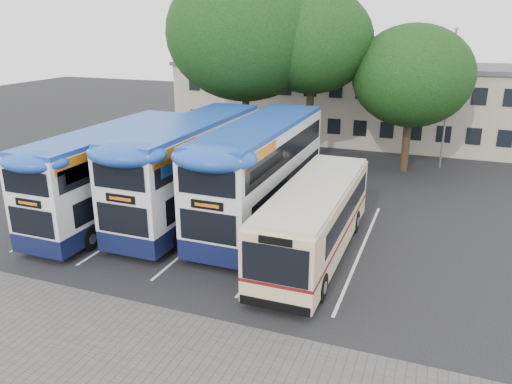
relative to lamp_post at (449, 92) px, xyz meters
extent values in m
plane|color=black|center=(-6.00, -19.97, -5.08)|extent=(120.00, 120.00, 0.00)
cube|color=#595654|center=(-8.00, -24.97, -5.08)|extent=(40.00, 6.00, 0.01)
cube|color=silver|center=(-16.75, -14.97, -5.08)|extent=(0.12, 11.00, 0.01)
cube|color=silver|center=(-13.25, -14.97, -5.08)|extent=(0.12, 11.00, 0.01)
cube|color=silver|center=(-9.75, -14.97, -5.08)|extent=(0.12, 11.00, 0.01)
cube|color=silver|center=(-6.25, -14.97, -5.08)|extent=(0.12, 11.00, 0.01)
cube|color=silver|center=(-2.75, -14.97, -5.08)|extent=(0.12, 11.00, 0.01)
cube|color=#B3A390|center=(-6.00, 7.03, -2.08)|extent=(32.00, 8.00, 6.00)
cube|color=#4C4C4F|center=(-6.00, 7.03, 0.97)|extent=(32.40, 8.40, 0.30)
cube|color=black|center=(-6.00, 3.01, -3.38)|extent=(30.00, 0.06, 1.20)
cube|color=black|center=(-6.00, 3.01, -0.58)|extent=(30.00, 0.06, 1.20)
cylinder|color=gray|center=(0.00, 0.03, -0.58)|extent=(0.14, 0.14, 9.00)
cube|color=gray|center=(0.00, 0.03, 3.92)|extent=(0.12, 0.80, 0.12)
cube|color=gray|center=(0.00, -0.37, 3.87)|extent=(0.25, 0.50, 0.12)
cylinder|color=black|center=(-12.76, -3.41, -1.90)|extent=(0.50, 0.50, 6.38)
ellipsoid|color=black|center=(-12.76, -3.41, 3.59)|extent=(10.25, 10.25, 8.71)
cylinder|color=black|center=(-8.56, -2.36, -2.07)|extent=(0.50, 0.50, 6.03)
ellipsoid|color=black|center=(-8.56, -2.36, 3.12)|extent=(7.85, 7.85, 6.67)
cylinder|color=black|center=(-2.23, -1.60, -2.82)|extent=(0.50, 0.50, 4.53)
ellipsoid|color=black|center=(-2.23, -1.60, 1.07)|extent=(7.48, 7.48, 6.36)
cube|color=#10163C|center=(-14.85, -15.46, -4.37)|extent=(2.57, 10.79, 0.82)
cube|color=white|center=(-14.85, -15.46, -2.36)|extent=(2.57, 10.79, 3.19)
cube|color=#1C47AA|center=(-14.85, -15.46, -0.72)|extent=(2.52, 10.57, 0.31)
cube|color=black|center=(-14.85, -15.15, -3.23)|extent=(2.61, 9.56, 1.03)
cube|color=black|center=(-14.85, -15.46, -1.64)|extent=(2.61, 10.17, 0.92)
cube|color=orange|center=(-13.56, -19.01, -1.08)|extent=(0.02, 3.29, 0.57)
cube|color=black|center=(-14.85, -20.89, -2.46)|extent=(1.23, 0.06, 0.31)
cylinder|color=black|center=(-16.02, -12.33, -4.57)|extent=(0.31, 1.03, 1.03)
cylinder|color=black|center=(-13.69, -12.33, -4.57)|extent=(0.31, 1.03, 1.03)
cylinder|color=black|center=(-16.02, -19.01, -4.57)|extent=(0.31, 1.03, 1.03)
cylinder|color=black|center=(-13.69, -19.01, -4.57)|extent=(0.31, 1.03, 1.03)
cube|color=red|center=(-13.55, -14.18, -1.64)|extent=(0.02, 4.11, 0.87)
cube|color=#10163C|center=(-11.47, -13.80, -4.31)|extent=(2.75, 11.55, 0.88)
cube|color=white|center=(-11.47, -13.80, -2.17)|extent=(2.75, 11.55, 3.41)
cube|color=#1C47AA|center=(-11.47, -13.80, -0.41)|extent=(2.70, 11.32, 0.33)
cube|color=black|center=(-11.47, -13.47, -3.10)|extent=(2.79, 10.23, 1.10)
cube|color=black|center=(-11.47, -13.80, -1.40)|extent=(2.79, 10.89, 0.99)
cube|color=orange|center=(-10.08, -17.59, -0.79)|extent=(0.02, 3.52, 0.61)
cube|color=black|center=(-11.47, -19.60, -2.28)|extent=(1.32, 0.06, 0.33)
cylinder|color=black|center=(-12.71, -10.44, -4.53)|extent=(0.33, 1.10, 1.10)
cylinder|color=black|center=(-10.23, -10.44, -4.53)|extent=(0.33, 1.10, 1.10)
cylinder|color=black|center=(-12.71, -17.59, -4.53)|extent=(0.33, 1.10, 1.10)
cylinder|color=black|center=(-10.23, -17.59, -4.53)|extent=(0.33, 1.10, 1.10)
cube|color=#10163C|center=(-7.96, -13.26, -4.31)|extent=(2.78, 11.66, 0.89)
cube|color=white|center=(-7.96, -13.26, -2.14)|extent=(2.78, 11.66, 3.44)
cube|color=#1C47AA|center=(-7.96, -13.26, -0.36)|extent=(2.72, 11.43, 0.33)
cube|color=black|center=(-7.96, -12.92, -3.09)|extent=(2.82, 10.33, 1.11)
cube|color=black|center=(-7.96, -13.26, -1.36)|extent=(2.82, 11.00, 1.00)
cube|color=orange|center=(-6.56, -17.09, -0.75)|extent=(0.02, 3.55, 0.61)
cube|color=black|center=(-7.96, -19.12, -2.25)|extent=(1.33, 0.06, 0.33)
cylinder|color=black|center=(-9.22, -9.87, -4.53)|extent=(0.33, 1.11, 1.11)
cylinder|color=black|center=(-6.71, -9.87, -4.53)|extent=(0.33, 1.11, 1.11)
cylinder|color=black|center=(-9.22, -17.09, -4.53)|extent=(0.33, 1.11, 1.11)
cylinder|color=black|center=(-6.71, -17.09, -4.53)|extent=(0.33, 1.11, 1.11)
cube|color=beige|center=(-4.57, -16.04, -3.47)|extent=(2.56, 10.22, 2.61)
cube|color=beige|center=(-4.57, -16.04, -2.12)|extent=(2.45, 9.82, 0.20)
cube|color=black|center=(-4.57, -15.52, -3.04)|extent=(2.60, 8.18, 0.92)
cube|color=maroon|center=(-4.57, -16.04, -3.91)|extent=(2.59, 10.24, 0.12)
cube|color=black|center=(-4.57, -21.17, -3.14)|extent=(2.25, 0.06, 1.33)
cylinder|color=black|center=(-5.73, -19.51, -4.57)|extent=(0.31, 1.02, 1.02)
cylinder|color=black|center=(-3.41, -19.51, -4.57)|extent=(0.31, 1.02, 1.02)
cylinder|color=black|center=(-5.73, -12.97, -4.57)|extent=(0.31, 1.02, 1.02)
cylinder|color=black|center=(-3.41, -12.97, -4.57)|extent=(0.31, 1.02, 1.02)
camera|label=1|loc=(-0.01, -34.77, 4.19)|focal=35.00mm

